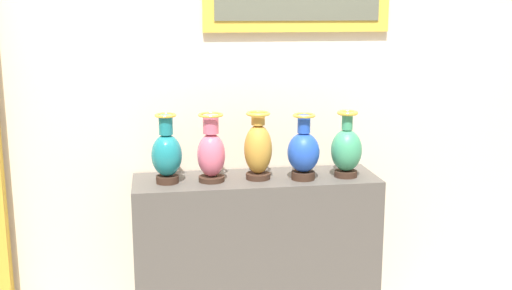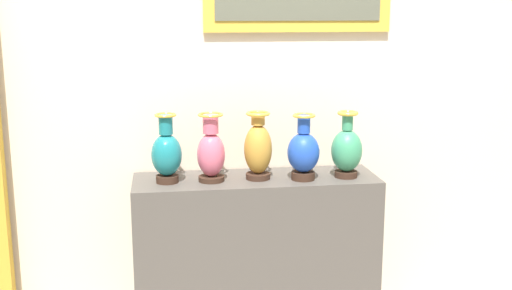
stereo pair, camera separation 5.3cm
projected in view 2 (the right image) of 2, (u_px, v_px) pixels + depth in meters
display_shelf at (256, 255)px, 3.43m from camera, size 1.29×0.40×0.87m
back_wall at (250, 75)px, 3.48m from camera, size 3.96×0.14×2.74m
vase_teal at (167, 153)px, 3.22m from camera, size 0.16×0.16×0.36m
vase_rose at (211, 152)px, 3.25m from camera, size 0.14×0.14×0.35m
vase_ochre at (258, 149)px, 3.29m from camera, size 0.15×0.15×0.35m
vase_sapphire at (303, 152)px, 3.28m from camera, size 0.17×0.17×0.35m
vase_jade at (347, 150)px, 3.33m from camera, size 0.16×0.16×0.35m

